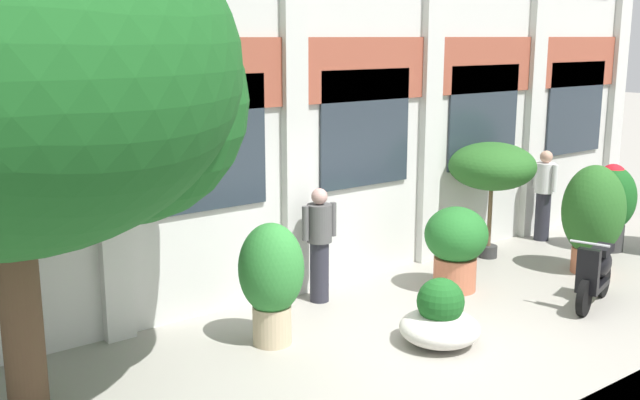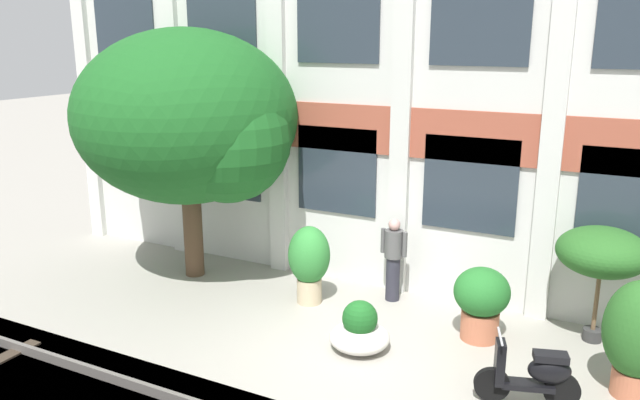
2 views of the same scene
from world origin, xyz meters
The scene contains 10 objects.
ground_plane centered at (0.00, 0.00, 0.00)m, with size 80.00×80.00×0.00m, color #9E998E.
apartment_facade centered at (0.00, 2.81, 4.40)m, with size 16.01×0.64×8.85m.
broadleaf_tree centered at (-4.01, 1.44, 3.17)m, with size 4.55×4.33×4.97m.
potted_plant_glazed_jar centered at (-1.24, 1.28, 0.83)m, with size 0.77×0.77×1.47m.
potted_plant_ribbed_drum centered at (4.17, 0.56, 0.91)m, with size 0.94×0.94×1.67m.
potted_plant_wide_bowl centered at (0.31, 0.05, 0.31)m, with size 0.96×0.96×0.81m.
potted_plant_fluted_column centered at (1.91, 1.27, 0.69)m, with size 0.90×0.90×1.22m.
potted_plant_terracotta_small centered at (3.56, 2.04, 1.50)m, with size 1.40×1.40×1.90m.
scooter_second_parked centered at (2.97, -0.30, 0.44)m, with size 1.34×0.65×0.98m.
resident_by_doorway centered at (0.09, 2.09, 0.84)m, with size 0.53×0.34×1.58m.
Camera 2 is at (3.82, -8.18, 4.79)m, focal length 35.00 mm.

